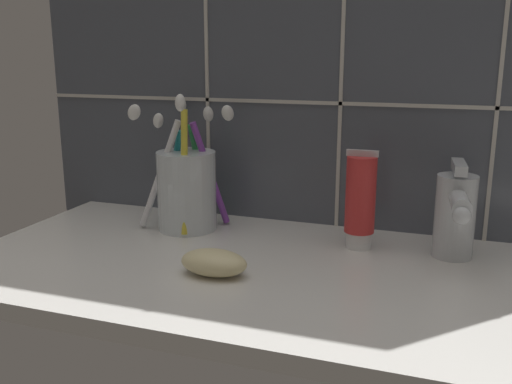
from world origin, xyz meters
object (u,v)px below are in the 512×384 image
(toothpaste_tube, at_px, (360,200))
(sink_faucet, at_px, (456,213))
(soap_bar, at_px, (214,262))
(toothbrush_cup, at_px, (186,186))

(toothpaste_tube, xyz_separation_m, sink_faucet, (0.11, -0.00, -0.01))
(toothpaste_tube, relative_size, sink_faucet, 1.07)
(toothpaste_tube, distance_m, soap_bar, 0.20)
(soap_bar, bearing_deg, toothpaste_tube, 46.84)
(toothbrush_cup, xyz_separation_m, toothpaste_tube, (0.24, -0.00, 0.00))
(sink_faucet, relative_size, soap_bar, 1.52)
(toothpaste_tube, height_order, soap_bar, toothpaste_tube)
(sink_faucet, bearing_deg, toothpaste_tube, -95.47)
(toothbrush_cup, height_order, soap_bar, toothbrush_cup)
(toothbrush_cup, relative_size, soap_bar, 2.49)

